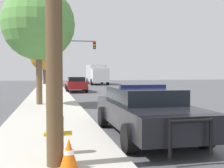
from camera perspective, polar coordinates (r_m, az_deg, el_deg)
The scene contains 10 objects.
ground_plane at distance 9.17m, azimuth 21.83°, elevation -9.16°, with size 110.00×110.00×0.00m, color #4F4F54.
sidewalk_left at distance 7.61m, azimuth -12.44°, elevation -10.92°, with size 3.00×110.00×0.13m.
police_car at distance 8.07m, azimuth 6.70°, elevation -5.24°, with size 2.10×5.16×1.45m.
fire_hydrant at distance 5.96m, azimuth -10.93°, elevation -9.54°, with size 0.57×0.25×0.85m.
traffic_light at distance 32.55m, azimuth -7.72°, elevation 6.20°, with size 4.24×0.35×5.42m.
car_background_midblock at distance 26.14m, azimuth -7.33°, elevation 0.05°, with size 1.99×4.66×1.38m.
box_truck at distance 41.83m, azimuth -3.14°, elevation 2.08°, with size 2.58×7.64×2.88m.
tree_sidewalk_near at distance 15.37m, azimuth -14.70°, elevation 11.71°, with size 3.78×3.78×6.09m.
tree_sidewalk_far at distance 41.18m, azimuth -13.61°, elevation 5.55°, with size 4.05×4.05×6.03m.
traffic_cone at distance 5.08m, azimuth -8.76°, elevation -13.79°, with size 0.33×0.33×0.53m.
Camera 1 is at (-5.10, -7.41, 1.81)m, focal length 45.00 mm.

